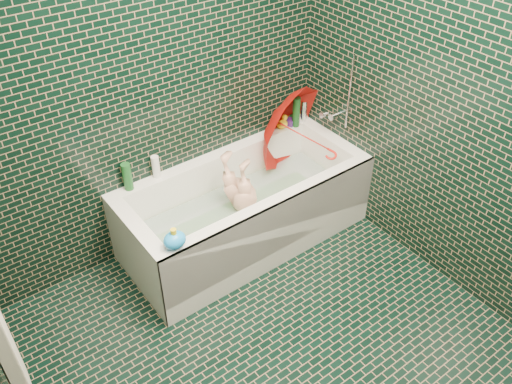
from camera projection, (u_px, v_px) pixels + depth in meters
floor at (287, 367)px, 3.08m from camera, size 2.80×2.80×0.00m
wall_back at (143, 77)px, 3.19m from camera, size 2.80×0.00×2.80m
wall_right at (481, 106)px, 2.92m from camera, size 0.00×2.80×2.80m
bathtub at (246, 216)px, 3.79m from camera, size 1.70×0.75×0.55m
bath_mat at (245, 221)px, 3.84m from camera, size 1.35×0.47×0.01m
water at (245, 205)px, 3.75m from camera, size 1.48×0.53×0.00m
faucet at (337, 110)px, 3.84m from camera, size 0.18×0.19×0.55m
child at (244, 205)px, 3.73m from camera, size 0.91×0.46×0.34m
umbrella at (304, 136)px, 3.91m from camera, size 0.93×0.94×0.83m
soap_bottle_a at (305, 120)px, 4.16m from camera, size 0.13×0.13×0.26m
soap_bottle_b at (295, 125)px, 4.11m from camera, size 0.12×0.12×0.20m
soap_bottle_c at (295, 122)px, 4.15m from camera, size 0.15×0.15×0.15m
bottle_right_tall at (296, 112)px, 4.03m from camera, size 0.07×0.07×0.24m
bottle_right_pump at (303, 111)px, 4.11m from camera, size 0.07×0.07×0.17m
bottle_left_tall at (127, 177)px, 3.43m from camera, size 0.08×0.08×0.19m
bottle_left_short at (156, 167)px, 3.54m from camera, size 0.06×0.06×0.16m
rubber_duck at (283, 123)px, 4.05m from camera, size 0.12×0.10×0.10m
bath_toy at (175, 240)px, 3.03m from camera, size 0.15×0.13×0.13m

